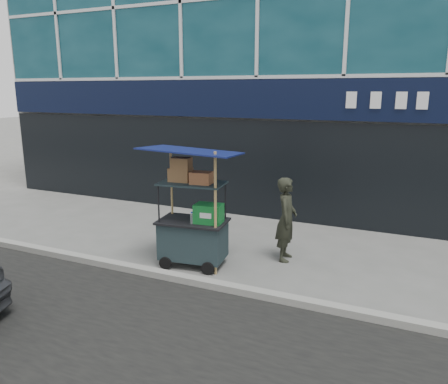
% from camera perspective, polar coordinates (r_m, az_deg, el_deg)
% --- Properties ---
extents(ground, '(80.00, 80.00, 0.00)m').
position_cam_1_polar(ground, '(7.71, -6.33, -10.69)').
color(ground, '#5E5E5A').
rests_on(ground, ground).
extents(curb, '(80.00, 0.18, 0.12)m').
position_cam_1_polar(curb, '(7.53, -7.13, -10.82)').
color(curb, gray).
rests_on(curb, ground).
extents(vendor_cart, '(1.74, 1.33, 2.18)m').
position_cam_1_polar(vendor_cart, '(7.83, -3.99, -4.28)').
color(vendor_cart, '#19262A').
rests_on(vendor_cart, ground).
extents(vendor_man, '(0.45, 0.62, 1.57)m').
position_cam_1_polar(vendor_man, '(8.14, 8.16, -3.54)').
color(vendor_man, black).
rests_on(vendor_man, ground).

